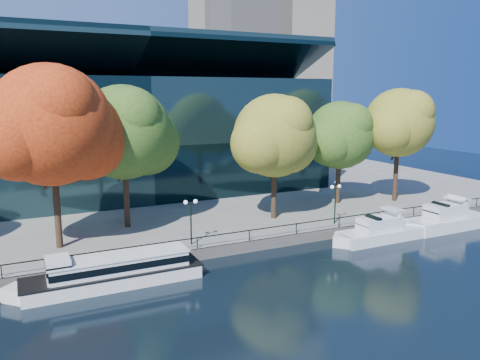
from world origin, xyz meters
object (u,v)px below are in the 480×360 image
cruiser_far (445,219)px  tree_5 (400,124)px  lamp_2 (335,195)px  tree_2 (126,134)px  lamp_1 (191,212)px  cruiser_near (379,231)px  tree_4 (341,137)px  tree_3 (276,138)px  tour_boat (109,271)px  tree_1 (54,128)px

cruiser_far → tree_5: (1.98, 9.17, 9.31)m
tree_5 → lamp_2: size_ratio=3.40×
tree_2 → lamp_1: bearing=-65.2°
tree_5 → lamp_2: (-13.20, -5.17, -6.44)m
cruiser_far → cruiser_near: bearing=179.9°
tree_2 → tree_5: tree_2 is taller
cruiser_far → tree_4: (-5.10, 11.31, 7.92)m
tree_3 → lamp_2: tree_3 is taller
tree_3 → lamp_2: bearing=-46.3°
tree_4 → cruiser_near: bearing=-108.4°
cruiser_near → lamp_1: bearing=167.4°
cruiser_far → tree_3: tree_3 is taller
tour_boat → cruiser_far: size_ratio=1.33×
cruiser_far → tree_2: 33.85m
tree_3 → cruiser_far: bearing=-28.8°
tree_3 → lamp_1: size_ratio=3.25×
cruiser_far → lamp_2: bearing=160.4°
cruiser_far → tree_3: bearing=151.2°
tour_boat → tree_1: (-2.57, 7.74, 10.15)m
tour_boat → tree_5: size_ratio=1.04×
cruiser_far → tree_2: (-30.35, 11.91, 9.09)m
tree_4 → tree_5: bearing=-16.9°
tree_2 → lamp_1: (3.65, -7.90, -6.22)m
tour_boat → lamp_2: lamp_2 is taller
cruiser_far → lamp_2: (-11.23, 4.00, 2.87)m
tree_2 → tree_4: 25.29m
tour_boat → tree_2: 15.21m
cruiser_near → tree_3: 13.88m
lamp_1 → tree_3: bearing=22.2°
cruiser_far → lamp_1: 27.15m
lamp_1 → lamp_2: (15.47, 0.00, 0.00)m
cruiser_far → tour_boat: bearing=179.4°
tree_1 → tree_2: tree_1 is taller
tree_2 → tour_boat: bearing=-109.5°
lamp_2 → tree_4: bearing=50.0°
tree_5 → tree_3: bearing=-178.0°
cruiser_far → tree_5: 13.22m
tree_3 → cruiser_near: bearing=-51.9°
tour_boat → tree_4: (29.34, 10.93, 7.88)m
cruiser_near → tree_2: bearing=151.0°
cruiser_near → lamp_2: bearing=120.7°
tour_boat → tree_2: size_ratio=1.02×
tree_5 → lamp_1: 29.84m
tree_5 → lamp_1: bearing=-169.8°
cruiser_near → tree_4: bearing=71.6°
cruiser_near → tree_5: 17.06m
tree_5 → tree_2: bearing=175.2°
lamp_1 → tree_5: bearing=10.2°
tree_2 → lamp_2: bearing=-22.5°
tree_1 → tree_4: size_ratio=1.27×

